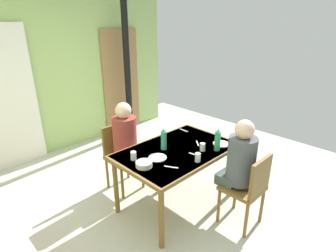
{
  "coord_description": "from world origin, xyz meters",
  "views": [
    {
      "loc": [
        -1.83,
        -2.03,
        2.15
      ],
      "look_at": [
        0.23,
        0.03,
        1.0
      ],
      "focal_mm": 28.87,
      "sensor_mm": 36.0,
      "label": 1
    }
  ],
  "objects_px": {
    "chair_far_diner": "(121,153)",
    "water_bottle_green_near": "(218,140)",
    "dining_table": "(177,155)",
    "chair_near_diner": "(249,187)",
    "person_far_diner": "(126,136)",
    "water_bottle_green_far": "(164,140)",
    "person_near_diner": "(240,159)",
    "serving_bowl_center": "(144,164)"
  },
  "relations": [
    {
      "from": "chair_far_diner",
      "to": "water_bottle_green_near",
      "type": "xyz_separation_m",
      "value": [
        0.55,
        -1.14,
        0.37
      ]
    },
    {
      "from": "dining_table",
      "to": "chair_far_diner",
      "type": "relative_size",
      "value": 1.58
    },
    {
      "from": "chair_near_diner",
      "to": "person_far_diner",
      "type": "relative_size",
      "value": 1.13
    },
    {
      "from": "chair_far_diner",
      "to": "water_bottle_green_far",
      "type": "xyz_separation_m",
      "value": [
        0.14,
        -0.69,
        0.37
      ]
    },
    {
      "from": "water_bottle_green_near",
      "to": "person_near_diner",
      "type": "bearing_deg",
      "value": -98.68
    },
    {
      "from": "water_bottle_green_near",
      "to": "water_bottle_green_far",
      "type": "xyz_separation_m",
      "value": [
        -0.41,
        0.45,
        -0.0
      ]
    },
    {
      "from": "serving_bowl_center",
      "to": "chair_far_diner",
      "type": "bearing_deg",
      "value": 71.08
    },
    {
      "from": "chair_far_diner",
      "to": "serving_bowl_center",
      "type": "bearing_deg",
      "value": 71.08
    },
    {
      "from": "chair_near_diner",
      "to": "serving_bowl_center",
      "type": "bearing_deg",
      "value": 135.52
    },
    {
      "from": "water_bottle_green_near",
      "to": "person_far_diner",
      "type": "bearing_deg",
      "value": 118.87
    },
    {
      "from": "chair_far_diner",
      "to": "person_near_diner",
      "type": "xyz_separation_m",
      "value": [
        0.5,
        -1.47,
        0.28
      ]
    },
    {
      "from": "water_bottle_green_far",
      "to": "serving_bowl_center",
      "type": "xyz_separation_m",
      "value": [
        -0.42,
        -0.15,
        -0.09
      ]
    },
    {
      "from": "chair_far_diner",
      "to": "person_near_diner",
      "type": "distance_m",
      "value": 1.58
    },
    {
      "from": "chair_far_diner",
      "to": "person_near_diner",
      "type": "relative_size",
      "value": 1.13
    },
    {
      "from": "chair_near_diner",
      "to": "chair_far_diner",
      "type": "bearing_deg",
      "value": 107.33
    },
    {
      "from": "dining_table",
      "to": "serving_bowl_center",
      "type": "height_order",
      "value": "serving_bowl_center"
    },
    {
      "from": "water_bottle_green_near",
      "to": "water_bottle_green_far",
      "type": "distance_m",
      "value": 0.61
    },
    {
      "from": "water_bottle_green_near",
      "to": "chair_near_diner",
      "type": "bearing_deg",
      "value": -96.18
    },
    {
      "from": "serving_bowl_center",
      "to": "person_far_diner",
      "type": "bearing_deg",
      "value": 67.71
    },
    {
      "from": "serving_bowl_center",
      "to": "dining_table",
      "type": "bearing_deg",
      "value": 3.3
    },
    {
      "from": "chair_far_diner",
      "to": "water_bottle_green_far",
      "type": "relative_size",
      "value": 3.36
    },
    {
      "from": "chair_near_diner",
      "to": "serving_bowl_center",
      "type": "distance_m",
      "value": 1.14
    },
    {
      "from": "person_far_diner",
      "to": "water_bottle_green_near",
      "type": "xyz_separation_m",
      "value": [
        0.55,
        -1.0,
        0.09
      ]
    },
    {
      "from": "chair_near_diner",
      "to": "chair_far_diner",
      "type": "xyz_separation_m",
      "value": [
        -0.5,
        1.61,
        0.0
      ]
    },
    {
      "from": "water_bottle_green_near",
      "to": "serving_bowl_center",
      "type": "height_order",
      "value": "water_bottle_green_near"
    },
    {
      "from": "person_far_diner",
      "to": "person_near_diner",
      "type": "bearing_deg",
      "value": 110.6
    },
    {
      "from": "chair_near_diner",
      "to": "water_bottle_green_far",
      "type": "height_order",
      "value": "water_bottle_green_far"
    },
    {
      "from": "chair_near_diner",
      "to": "water_bottle_green_near",
      "type": "xyz_separation_m",
      "value": [
        0.05,
        0.47,
        0.37
      ]
    },
    {
      "from": "water_bottle_green_near",
      "to": "serving_bowl_center",
      "type": "xyz_separation_m",
      "value": [
        -0.84,
        0.3,
        -0.09
      ]
    },
    {
      "from": "person_far_diner",
      "to": "serving_bowl_center",
      "type": "bearing_deg",
      "value": 67.71
    },
    {
      "from": "chair_near_diner",
      "to": "water_bottle_green_near",
      "type": "bearing_deg",
      "value": 83.82
    },
    {
      "from": "person_far_diner",
      "to": "serving_bowl_center",
      "type": "relative_size",
      "value": 4.53
    },
    {
      "from": "chair_far_diner",
      "to": "serving_bowl_center",
      "type": "height_order",
      "value": "chair_far_diner"
    },
    {
      "from": "dining_table",
      "to": "person_near_diner",
      "type": "height_order",
      "value": "person_near_diner"
    },
    {
      "from": "person_near_diner",
      "to": "water_bottle_green_near",
      "type": "xyz_separation_m",
      "value": [
        0.05,
        0.33,
        0.09
      ]
    },
    {
      "from": "chair_near_diner",
      "to": "serving_bowl_center",
      "type": "relative_size",
      "value": 5.12
    },
    {
      "from": "person_far_diner",
      "to": "water_bottle_green_far",
      "type": "distance_m",
      "value": 0.57
    },
    {
      "from": "dining_table",
      "to": "water_bottle_green_near",
      "type": "relative_size",
      "value": 5.27
    },
    {
      "from": "person_near_diner",
      "to": "serving_bowl_center",
      "type": "height_order",
      "value": "person_near_diner"
    },
    {
      "from": "dining_table",
      "to": "chair_far_diner",
      "type": "distance_m",
      "value": 0.86
    },
    {
      "from": "person_near_diner",
      "to": "water_bottle_green_near",
      "type": "height_order",
      "value": "person_near_diner"
    },
    {
      "from": "dining_table",
      "to": "serving_bowl_center",
      "type": "xyz_separation_m",
      "value": [
        -0.53,
        -0.03,
        0.1
      ]
    }
  ]
}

